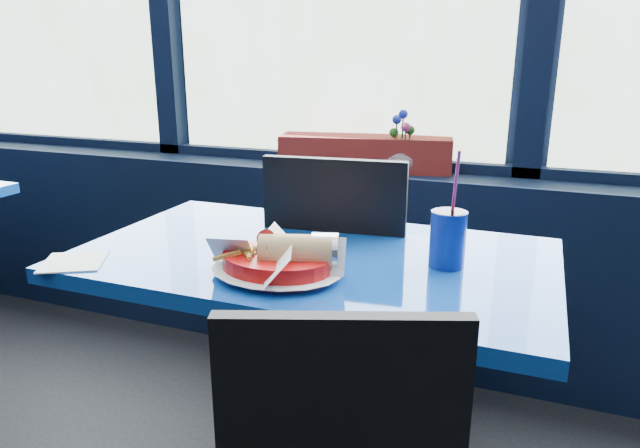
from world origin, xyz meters
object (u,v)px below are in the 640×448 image
Objects in this scene: food_basket at (279,260)px; soda_cup at (448,238)px; chair_near_back at (350,280)px; planter_box at (365,153)px; flower_vase at (400,155)px; near_table at (313,317)px; ketchup_bottle at (364,198)px.

soda_cup reaches higher than food_basket.
chair_near_back is 0.64m from planter_box.
chair_near_back is at bearing -92.94° from flower_vase.
planter_box is at bearing 98.06° from near_table.
ketchup_bottle reaches higher than near_table.
flower_vase is 1.21× the size of ketchup_bottle.
soda_cup is at bearing -69.04° from flower_vase.
ketchup_bottle is (0.07, 0.44, 0.05)m from food_basket.
planter_box is 3.34× the size of ketchup_bottle.
near_table is at bearing 93.38° from food_basket.
flower_vase reaches higher than planter_box.
planter_box is 1.04m from food_basket.
near_table is 1.25× the size of chair_near_back.
flower_vase reaches higher than food_basket.
chair_near_back is 0.52m from soda_cup.
flower_vase is at bearing 95.66° from food_basket.
planter_box is at bearing 118.71° from soda_cup.
food_basket is at bearing -94.59° from near_table.
food_basket is (-0.01, -0.49, 0.23)m from chair_near_back.
chair_near_back is at bearing 138.04° from ketchup_bottle.
planter_box is (-0.12, 0.54, 0.31)m from chair_near_back.
chair_near_back is at bearing 90.00° from near_table.
near_table is 0.92m from planter_box.
chair_near_back is 0.54m from food_basket.
planter_box reaches higher than food_basket.
chair_near_back reaches higher than food_basket.
planter_box reaches higher than near_table.
near_table is 0.42m from soda_cup.
near_table is 4.97× the size of flower_vase.
soda_cup is at bearing 132.66° from chair_near_back.
soda_cup reaches higher than planter_box.
flower_vase is 0.84× the size of soda_cup.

